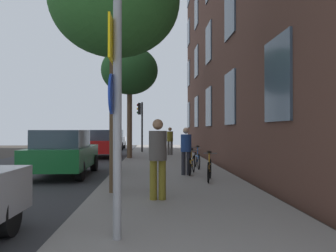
{
  "coord_description": "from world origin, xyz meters",
  "views": [
    {
      "loc": [
        0.44,
        -1.1,
        1.64
      ],
      "look_at": [
        1.13,
        13.88,
        1.8
      ],
      "focal_mm": 37.0,
      "sensor_mm": 36.0,
      "label": 1
    }
  ],
  "objects_px": {
    "sign_post": "(116,103)",
    "car_3": "(113,139)",
    "car_2": "(101,143)",
    "bicycle_0": "(209,169)",
    "pedestrian_2": "(170,139)",
    "bicycle_1": "(192,164)",
    "pedestrian_1": "(186,148)",
    "bicycle_2": "(197,159)",
    "tree_far": "(130,71)",
    "traffic_light": "(141,118)",
    "pedestrian_0": "(158,154)",
    "tree_near": "(115,2)",
    "car_1": "(63,152)"
  },
  "relations": [
    {
      "from": "sign_post",
      "to": "car_3",
      "type": "distance_m",
      "value": 24.4
    },
    {
      "from": "tree_far",
      "to": "car_3",
      "type": "distance_m",
      "value": 11.24
    },
    {
      "from": "bicycle_2",
      "to": "sign_post",
      "type": "bearing_deg",
      "value": -104.6
    },
    {
      "from": "tree_near",
      "to": "car_3",
      "type": "height_order",
      "value": "tree_near"
    },
    {
      "from": "bicycle_0",
      "to": "pedestrian_2",
      "type": "distance_m",
      "value": 10.74
    },
    {
      "from": "sign_post",
      "to": "car_3",
      "type": "height_order",
      "value": "sign_post"
    },
    {
      "from": "tree_far",
      "to": "pedestrian_0",
      "type": "distance_m",
      "value": 11.88
    },
    {
      "from": "tree_far",
      "to": "car_2",
      "type": "relative_size",
      "value": 1.41
    },
    {
      "from": "pedestrian_0",
      "to": "car_1",
      "type": "relative_size",
      "value": 0.41
    },
    {
      "from": "traffic_light",
      "to": "pedestrian_0",
      "type": "relative_size",
      "value": 1.95
    },
    {
      "from": "tree_near",
      "to": "car_2",
      "type": "bearing_deg",
      "value": 99.89
    },
    {
      "from": "tree_far",
      "to": "bicycle_2",
      "type": "distance_m",
      "value": 7.36
    },
    {
      "from": "tree_far",
      "to": "car_2",
      "type": "xyz_separation_m",
      "value": [
        -1.83,
        1.98,
        -3.97
      ]
    },
    {
      "from": "sign_post",
      "to": "pedestrian_2",
      "type": "xyz_separation_m",
      "value": [
        1.6,
        16.14,
        -0.93
      ]
    },
    {
      "from": "bicycle_0",
      "to": "pedestrian_2",
      "type": "xyz_separation_m",
      "value": [
        -0.62,
        10.7,
        0.61
      ]
    },
    {
      "from": "traffic_light",
      "to": "car_1",
      "type": "bearing_deg",
      "value": -101.56
    },
    {
      "from": "car_3",
      "to": "pedestrian_0",
      "type": "bearing_deg",
      "value": -81.15
    },
    {
      "from": "bicycle_2",
      "to": "pedestrian_0",
      "type": "height_order",
      "value": "pedestrian_0"
    },
    {
      "from": "pedestrian_0",
      "to": "pedestrian_2",
      "type": "height_order",
      "value": "pedestrian_0"
    },
    {
      "from": "sign_post",
      "to": "traffic_light",
      "type": "xyz_separation_m",
      "value": [
        -0.28,
        19.03,
        0.47
      ]
    },
    {
      "from": "pedestrian_0",
      "to": "car_3",
      "type": "height_order",
      "value": "pedestrian_0"
    },
    {
      "from": "bicycle_2",
      "to": "car_3",
      "type": "height_order",
      "value": "car_3"
    },
    {
      "from": "bicycle_1",
      "to": "car_1",
      "type": "height_order",
      "value": "car_1"
    },
    {
      "from": "tree_near",
      "to": "bicycle_0",
      "type": "bearing_deg",
      "value": 34.55
    },
    {
      "from": "bicycle_2",
      "to": "car_3",
      "type": "relative_size",
      "value": 0.42
    },
    {
      "from": "bicycle_0",
      "to": "car_2",
      "type": "relative_size",
      "value": 0.37
    },
    {
      "from": "sign_post",
      "to": "tree_near",
      "type": "relative_size",
      "value": 0.55
    },
    {
      "from": "pedestrian_0",
      "to": "car_2",
      "type": "bearing_deg",
      "value": 103.52
    },
    {
      "from": "bicycle_2",
      "to": "pedestrian_2",
      "type": "height_order",
      "value": "pedestrian_2"
    },
    {
      "from": "tree_far",
      "to": "bicycle_1",
      "type": "relative_size",
      "value": 3.87
    },
    {
      "from": "sign_post",
      "to": "pedestrian_2",
      "type": "height_order",
      "value": "sign_post"
    },
    {
      "from": "tree_near",
      "to": "pedestrian_0",
      "type": "distance_m",
      "value": 3.89
    },
    {
      "from": "car_2",
      "to": "sign_post",
      "type": "bearing_deg",
      "value": -80.92
    },
    {
      "from": "tree_near",
      "to": "car_1",
      "type": "bearing_deg",
      "value": 119.62
    },
    {
      "from": "bicycle_1",
      "to": "pedestrian_2",
      "type": "distance_m",
      "value": 9.19
    },
    {
      "from": "bicycle_1",
      "to": "car_1",
      "type": "distance_m",
      "value": 4.55
    },
    {
      "from": "sign_post",
      "to": "bicycle_2",
      "type": "bearing_deg",
      "value": 75.4
    },
    {
      "from": "bicycle_2",
      "to": "car_1",
      "type": "relative_size",
      "value": 0.39
    },
    {
      "from": "sign_post",
      "to": "pedestrian_0",
      "type": "bearing_deg",
      "value": 76.81
    },
    {
      "from": "sign_post",
      "to": "bicycle_0",
      "type": "distance_m",
      "value": 6.07
    },
    {
      "from": "sign_post",
      "to": "pedestrian_1",
      "type": "height_order",
      "value": "sign_post"
    },
    {
      "from": "tree_near",
      "to": "car_1",
      "type": "distance_m",
      "value": 5.97
    },
    {
      "from": "traffic_light",
      "to": "car_1",
      "type": "xyz_separation_m",
      "value": [
        -2.35,
        -11.49,
        -1.63
      ]
    },
    {
      "from": "traffic_light",
      "to": "car_3",
      "type": "distance_m",
      "value": 5.96
    },
    {
      "from": "pedestrian_2",
      "to": "car_3",
      "type": "height_order",
      "value": "pedestrian_2"
    },
    {
      "from": "tree_near",
      "to": "bicycle_0",
      "type": "distance_m",
      "value": 5.34
    },
    {
      "from": "car_2",
      "to": "bicycle_0",
      "type": "bearing_deg",
      "value": -65.53
    },
    {
      "from": "bicycle_1",
      "to": "pedestrian_1",
      "type": "relative_size",
      "value": 0.98
    },
    {
      "from": "traffic_light",
      "to": "pedestrian_2",
      "type": "bearing_deg",
      "value": -57.05
    },
    {
      "from": "car_3",
      "to": "pedestrian_1",
      "type": "bearing_deg",
      "value": -75.94
    }
  ]
}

